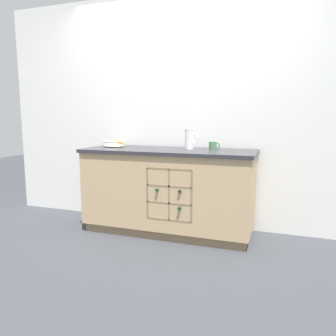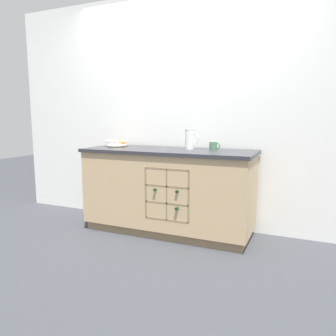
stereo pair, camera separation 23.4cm
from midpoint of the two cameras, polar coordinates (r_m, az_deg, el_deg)
ground_plane at (r=3.56m, az=-1.92°, el=-11.02°), size 14.00×14.00×0.00m
back_wall at (r=3.69m, az=0.11°, el=9.86°), size 4.40×0.06×2.55m
kitchen_island at (r=3.43m, az=-1.95°, el=-3.98°), size 1.78×0.65×0.88m
fruit_bowl at (r=3.73m, az=-11.10°, el=4.33°), size 0.25×0.25×0.08m
white_pitcher at (r=3.38m, az=1.81°, el=5.15°), size 0.15×0.10×0.21m
ceramic_mug at (r=3.39m, az=5.91°, el=3.93°), size 0.11×0.08×0.08m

